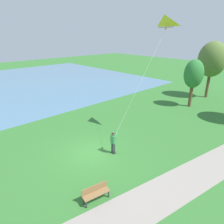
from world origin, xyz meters
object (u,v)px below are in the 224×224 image
at_px(park_bench_near_walkway, 96,192).
at_px(tree_treeline_center, 194,74).
at_px(flying_kite, 164,23).
at_px(tree_treeline_left, 212,60).
at_px(person_kite_flyer, 113,141).

distance_m(park_bench_near_walkway, tree_treeline_center, 18.73).
bearing_deg(park_bench_near_walkway, tree_treeline_center, 102.36).
relative_size(flying_kite, tree_treeline_center, 1.39).
distance_m(flying_kite, park_bench_near_walkway, 12.54).
relative_size(tree_treeline_left, tree_treeline_center, 1.33).
bearing_deg(person_kite_flyer, flying_kite, 87.71).
xyz_separation_m(flying_kite, tree_treeline_center, (-1.45, 9.23, -5.18)).
height_order(park_bench_near_walkway, tree_treeline_left, tree_treeline_left).
bearing_deg(park_bench_near_walkway, tree_treeline_left, 100.27).
relative_size(person_kite_flyer, park_bench_near_walkway, 1.18).
bearing_deg(park_bench_near_walkway, flying_kite, 105.90).
bearing_deg(tree_treeline_center, flying_kite, -81.09).
bearing_deg(person_kite_flyer, tree_treeline_left, 94.53).
relative_size(person_kite_flyer, flying_kite, 0.23).
relative_size(flying_kite, park_bench_near_walkway, 5.10).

